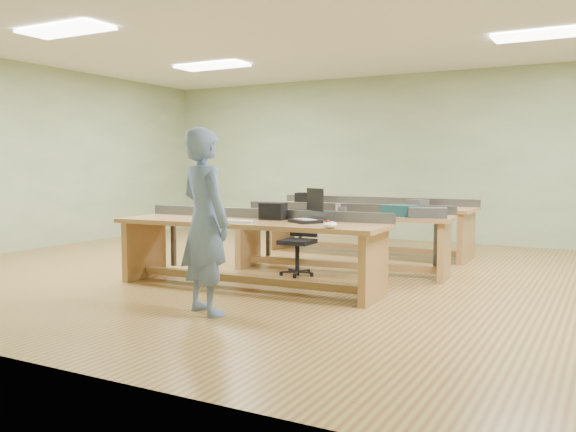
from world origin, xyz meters
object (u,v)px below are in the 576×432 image
at_px(workbench_front, 250,238).
at_px(mug, 342,210).
at_px(camera_bag, 273,211).
at_px(parts_bin_teal, 400,210).
at_px(parts_bin_grey, 427,213).
at_px(person, 205,221).
at_px(task_chair, 299,251).
at_px(workbench_back, 368,217).
at_px(drinks_can, 338,208).
at_px(laptop_base, 305,221).
at_px(workbench_mid, 341,229).

height_order(workbench_front, mug, workbench_front).
height_order(workbench_front, camera_bag, camera_bag).
relative_size(workbench_front, parts_bin_teal, 8.16).
bearing_deg(workbench_front, parts_bin_grey, 36.99).
bearing_deg(camera_bag, workbench_front, -130.62).
bearing_deg(parts_bin_grey, person, -118.30).
height_order(person, task_chair, person).
distance_m(parts_bin_grey, mug, 1.11).
relative_size(workbench_front, person, 1.84).
xyz_separation_m(person, camera_bag, (-0.10, 1.42, -0.00)).
xyz_separation_m(workbench_front, mug, (0.51, 1.39, 0.23)).
height_order(camera_bag, mug, camera_bag).
bearing_deg(workbench_back, task_chair, -90.98).
bearing_deg(drinks_can, camera_bag, -101.19).
relative_size(workbench_front, laptop_base, 10.11).
bearing_deg(drinks_can, laptop_base, -80.42).
relative_size(camera_bag, mug, 2.40).
relative_size(camera_bag, task_chair, 0.34).
bearing_deg(workbench_front, workbench_mid, 68.97).
relative_size(task_chair, parts_bin_grey, 1.85).
bearing_deg(parts_bin_grey, task_chair, -167.06).
bearing_deg(workbench_back, parts_bin_grey, -50.25).
relative_size(workbench_back, camera_bag, 11.64).
relative_size(workbench_mid, workbench_back, 0.88).
height_order(workbench_mid, mug, workbench_mid).
bearing_deg(parts_bin_grey, drinks_can, 172.46).
bearing_deg(workbench_mid, parts_bin_teal, -8.57).
height_order(parts_bin_grey, drinks_can, drinks_can).
bearing_deg(workbench_front, workbench_back, 84.41).
bearing_deg(workbench_front, laptop_base, 3.47).
distance_m(person, task_chair, 2.24).
xyz_separation_m(workbench_mid, task_chair, (-0.38, -0.45, -0.26)).
distance_m(person, mug, 2.60).
xyz_separation_m(camera_bag, parts_bin_teal, (1.10, 1.16, -0.03)).
bearing_deg(workbench_mid, workbench_front, -115.52).
distance_m(person, camera_bag, 1.42).
relative_size(workbench_front, drinks_can, 25.18).
distance_m(laptop_base, task_chair, 1.16).
bearing_deg(parts_bin_teal, workbench_front, -132.40).
height_order(camera_bag, parts_bin_teal, camera_bag).
bearing_deg(task_chair, person, -87.26).
xyz_separation_m(laptop_base, drinks_can, (-0.24, 1.41, 0.05)).
relative_size(parts_bin_grey, drinks_can, 3.53).
relative_size(workbench_back, parts_bin_teal, 8.50).
relative_size(person, parts_bin_grey, 3.88).
bearing_deg(camera_bag, mug, 70.52).
xyz_separation_m(workbench_front, laptop_base, (0.65, 0.06, 0.21)).
height_order(laptop_base, drinks_can, drinks_can).
distance_m(task_chair, parts_bin_teal, 1.33).
bearing_deg(parts_bin_teal, parts_bin_grey, -11.19).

